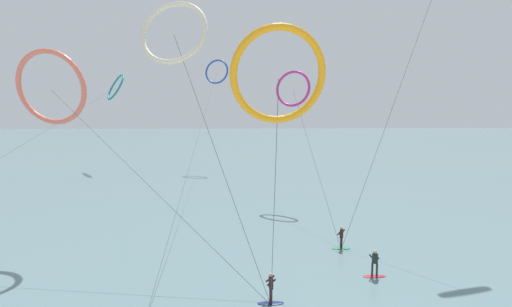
{
  "coord_description": "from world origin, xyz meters",
  "views": [
    {
      "loc": [
        -1.24,
        -6.62,
        10.2
      ],
      "look_at": [
        0.0,
        20.07,
        7.09
      ],
      "focal_mm": 25.8,
      "sensor_mm": 36.0,
      "label": 1
    }
  ],
  "objects_px": {
    "kite_cobalt": "(217,72)",
    "kite_coral": "(51,87)",
    "surfer_emerald": "(341,239)",
    "surfer_crimson": "(375,265)",
    "kite_amber": "(279,75)",
    "surfer_navy": "(271,290)",
    "kite_teal": "(115,87)",
    "kite_ivory": "(174,33)",
    "kite_magenta": "(293,89)"
  },
  "relations": [
    {
      "from": "kite_ivory",
      "to": "kite_teal",
      "type": "height_order",
      "value": "kite_teal"
    },
    {
      "from": "kite_coral",
      "to": "kite_magenta",
      "type": "xyz_separation_m",
      "value": [
        19.44,
        13.08,
        0.73
      ]
    },
    {
      "from": "kite_magenta",
      "to": "surfer_crimson",
      "type": "bearing_deg",
      "value": -53.05
    },
    {
      "from": "kite_ivory",
      "to": "kite_magenta",
      "type": "bearing_deg",
      "value": 77.05
    },
    {
      "from": "kite_coral",
      "to": "surfer_emerald",
      "type": "bearing_deg",
      "value": -174.37
    },
    {
      "from": "kite_teal",
      "to": "kite_amber",
      "type": "relative_size",
      "value": 4.12
    },
    {
      "from": "kite_coral",
      "to": "kite_teal",
      "type": "xyz_separation_m",
      "value": [
        -7.98,
        38.52,
        2.41
      ]
    },
    {
      "from": "surfer_crimson",
      "to": "kite_ivory",
      "type": "height_order",
      "value": "kite_ivory"
    },
    {
      "from": "kite_ivory",
      "to": "kite_teal",
      "type": "xyz_separation_m",
      "value": [
        -17.78,
        44.03,
        -0.38
      ]
    },
    {
      "from": "surfer_navy",
      "to": "kite_ivory",
      "type": "relative_size",
      "value": 0.1
    },
    {
      "from": "surfer_crimson",
      "to": "kite_teal",
      "type": "relative_size",
      "value": 0.03
    },
    {
      "from": "surfer_navy",
      "to": "surfer_crimson",
      "type": "relative_size",
      "value": 1.0
    },
    {
      "from": "surfer_navy",
      "to": "surfer_crimson",
      "type": "bearing_deg",
      "value": -70.77
    },
    {
      "from": "kite_cobalt",
      "to": "kite_magenta",
      "type": "distance_m",
      "value": 26.56
    },
    {
      "from": "kite_cobalt",
      "to": "kite_coral",
      "type": "bearing_deg",
      "value": -82.02
    },
    {
      "from": "kite_teal",
      "to": "kite_magenta",
      "type": "distance_m",
      "value": 37.44
    },
    {
      "from": "kite_coral",
      "to": "kite_amber",
      "type": "xyz_separation_m",
      "value": [
        15.11,
        -12.55,
        -0.25
      ]
    },
    {
      "from": "surfer_navy",
      "to": "kite_cobalt",
      "type": "xyz_separation_m",
      "value": [
        -5.43,
        46.59,
        16.07
      ]
    },
    {
      "from": "kite_teal",
      "to": "kite_amber",
      "type": "distance_m",
      "value": 56.12
    },
    {
      "from": "surfer_emerald",
      "to": "kite_coral",
      "type": "xyz_separation_m",
      "value": [
        -20.99,
        1.69,
        11.05
      ]
    },
    {
      "from": "kite_cobalt",
      "to": "kite_teal",
      "type": "relative_size",
      "value": 0.91
    },
    {
      "from": "kite_coral",
      "to": "surfer_crimson",
      "type": "bearing_deg",
      "value": 174.08
    },
    {
      "from": "surfer_crimson",
      "to": "kite_amber",
      "type": "xyz_separation_m",
      "value": [
        -6.65,
        -6.25,
        10.8
      ]
    },
    {
      "from": "surfer_crimson",
      "to": "kite_coral",
      "type": "height_order",
      "value": "kite_coral"
    },
    {
      "from": "surfer_navy",
      "to": "kite_teal",
      "type": "height_order",
      "value": "kite_teal"
    },
    {
      "from": "surfer_navy",
      "to": "kite_coral",
      "type": "xyz_separation_m",
      "value": [
        -15.14,
        9.17,
        11.05
      ]
    },
    {
      "from": "surfer_crimson",
      "to": "kite_cobalt",
      "type": "relative_size",
      "value": 0.03
    },
    {
      "from": "kite_teal",
      "to": "kite_cobalt",
      "type": "bearing_deg",
      "value": 52.36
    },
    {
      "from": "surfer_emerald",
      "to": "kite_coral",
      "type": "distance_m",
      "value": 23.78
    },
    {
      "from": "kite_teal",
      "to": "kite_magenta",
      "type": "height_order",
      "value": "kite_teal"
    },
    {
      "from": "kite_magenta",
      "to": "kite_amber",
      "type": "bearing_deg",
      "value": -69.47
    },
    {
      "from": "kite_magenta",
      "to": "surfer_emerald",
      "type": "bearing_deg",
      "value": -53.89
    },
    {
      "from": "kite_cobalt",
      "to": "kite_ivory",
      "type": "height_order",
      "value": "kite_cobalt"
    },
    {
      "from": "kite_amber",
      "to": "kite_ivory",
      "type": "bearing_deg",
      "value": -61.62
    },
    {
      "from": "surfer_emerald",
      "to": "kite_coral",
      "type": "relative_size",
      "value": 0.09
    },
    {
      "from": "kite_ivory",
      "to": "kite_cobalt",
      "type": "bearing_deg",
      "value": 104.58
    },
    {
      "from": "surfer_crimson",
      "to": "surfer_navy",
      "type": "bearing_deg",
      "value": -121.64
    },
    {
      "from": "surfer_emerald",
      "to": "kite_cobalt",
      "type": "xyz_separation_m",
      "value": [
        -11.28,
        39.11,
        16.07
      ]
    },
    {
      "from": "kite_ivory",
      "to": "kite_magenta",
      "type": "height_order",
      "value": "kite_ivory"
    },
    {
      "from": "surfer_crimson",
      "to": "kite_coral",
      "type": "relative_size",
      "value": 0.09
    },
    {
      "from": "kite_ivory",
      "to": "kite_amber",
      "type": "xyz_separation_m",
      "value": [
        5.31,
        -7.05,
        -3.05
      ]
    },
    {
      "from": "kite_magenta",
      "to": "surfer_navy",
      "type": "bearing_deg",
      "value": -70.82
    },
    {
      "from": "kite_cobalt",
      "to": "kite_amber",
      "type": "relative_size",
      "value": 3.75
    },
    {
      "from": "surfer_crimson",
      "to": "kite_coral",
      "type": "distance_m",
      "value": 25.21
    },
    {
      "from": "surfer_navy",
      "to": "kite_magenta",
      "type": "xyz_separation_m",
      "value": [
        4.3,
        22.25,
        11.78
      ]
    },
    {
      "from": "surfer_navy",
      "to": "kite_amber",
      "type": "height_order",
      "value": "kite_amber"
    },
    {
      "from": "surfer_navy",
      "to": "kite_teal",
      "type": "relative_size",
      "value": 0.03
    },
    {
      "from": "kite_coral",
      "to": "kite_ivory",
      "type": "bearing_deg",
      "value": 160.9
    },
    {
      "from": "surfer_emerald",
      "to": "kite_ivory",
      "type": "height_order",
      "value": "kite_ivory"
    },
    {
      "from": "surfer_navy",
      "to": "kite_magenta",
      "type": "height_order",
      "value": "kite_magenta"
    }
  ]
}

